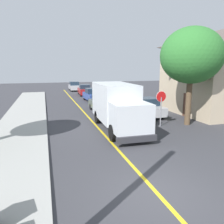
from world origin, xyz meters
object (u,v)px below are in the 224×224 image
parked_car_furthest (74,86)px  parked_car_near (102,104)px  box_truck (117,105)px  parked_car_mid (93,95)px  stop_sign (161,102)px  street_tree_far_side (192,56)px  parked_van_across (147,107)px  parked_car_far (85,90)px

parked_car_furthest → parked_car_near: bearing=-90.0°
box_truck → parked_car_near: box_truck is taller
box_truck → parked_car_mid: bearing=85.5°
box_truck → parked_car_furthest: size_ratio=1.64×
box_truck → stop_sign: size_ratio=2.73×
box_truck → stop_sign: (3.30, -0.31, 0.09)m
parked_car_near → street_tree_far_side: bearing=-54.4°
parked_car_near → parked_car_mid: same height
parked_car_mid → street_tree_far_side: bearing=-72.3°
parked_car_mid → street_tree_far_side: street_tree_far_side is taller
parked_car_mid → parked_van_across: bearing=-74.5°
box_truck → parked_car_far: size_ratio=1.62×
parked_car_near → parked_car_mid: 7.07m
parked_van_across → parked_car_near: bearing=136.6°
box_truck → parked_car_far: (1.18, 20.12, -0.97)m
parked_car_near → stop_sign: (2.77, -6.84, 1.06)m
parked_car_far → stop_sign: size_ratio=1.68×
parked_car_near → parked_van_across: size_ratio=1.01×
parked_car_near → street_tree_far_side: size_ratio=0.62×
parked_car_near → stop_sign: 7.46m
parked_car_near → parked_car_mid: bearing=85.6°
parked_car_mid → parked_car_furthest: size_ratio=1.01×
parked_van_across → street_tree_far_side: 6.03m
parked_car_mid → stop_sign: 14.11m
parked_van_across → stop_sign: (-0.61, -3.64, 1.06)m
parked_car_mid → street_tree_far_side: 15.38m
stop_sign → parked_car_furthest: bearing=95.7°
parked_car_far → parked_car_furthest: (-0.66, 7.46, 0.00)m
parked_van_across → street_tree_far_side: size_ratio=0.61×
parked_car_far → stop_sign: (2.13, -20.44, 1.06)m
parked_car_furthest → parked_car_far: bearing=-85.0°
parked_car_far → parked_van_across: same height
parked_car_near → stop_sign: size_ratio=1.69×
parked_car_furthest → street_tree_far_side: 28.84m
box_truck → street_tree_far_side: 6.53m
parked_van_across → street_tree_far_side: street_tree_far_side is taller
parked_car_near → parked_car_furthest: size_ratio=1.02×
parked_car_furthest → street_tree_far_side: bearing=-79.8°
parked_car_near → parked_van_across: 4.66m
box_truck → parked_van_across: bearing=40.4°
parked_car_far → street_tree_far_side: size_ratio=0.61×
box_truck → parked_car_mid: box_truck is taller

